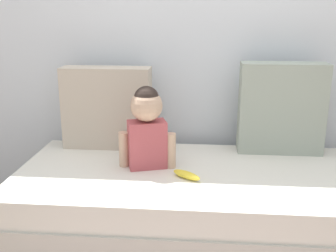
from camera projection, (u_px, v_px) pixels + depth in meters
ground_plane at (189, 232)px, 2.28m from camera, size 12.00×12.00×0.00m
back_wall at (195, 27)px, 2.54m from camera, size 5.13×0.10×2.22m
couch at (189, 203)px, 2.23m from camera, size 1.93×0.93×0.38m
throw_pillow_left at (107, 108)px, 2.50m from camera, size 0.55×0.16×0.50m
throw_pillow_right at (281, 108)px, 2.41m from camera, size 0.50×0.16×0.54m
toddler at (147, 125)px, 2.17m from camera, size 0.32×0.18×0.45m
banana at (187, 175)px, 2.08m from camera, size 0.16×0.13×0.04m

